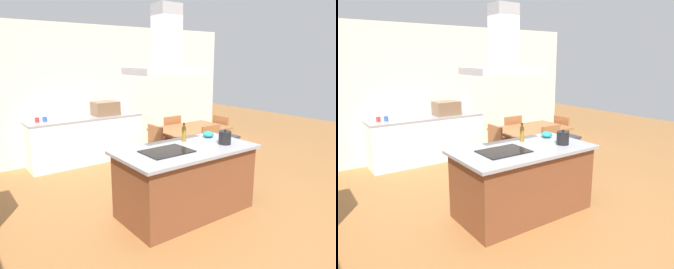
# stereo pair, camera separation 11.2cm
# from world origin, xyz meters

# --- Properties ---
(ground) EXTENTS (16.00, 16.00, 0.00)m
(ground) POSITION_xyz_m (0.00, 1.50, 0.00)
(ground) COLOR #936033
(wall_back) EXTENTS (7.20, 0.10, 2.70)m
(wall_back) POSITION_xyz_m (0.00, 3.25, 1.35)
(wall_back) COLOR beige
(wall_back) RESTS_ON ground
(kitchen_island) EXTENTS (1.82, 0.99, 0.90)m
(kitchen_island) POSITION_xyz_m (0.00, 0.00, 0.45)
(kitchen_island) COLOR brown
(kitchen_island) RESTS_ON ground
(cooktop) EXTENTS (0.60, 0.44, 0.01)m
(cooktop) POSITION_xyz_m (-0.31, 0.00, 0.91)
(cooktop) COLOR black
(cooktop) RESTS_ON kitchen_island
(tea_kettle) EXTENTS (0.22, 0.17, 0.20)m
(tea_kettle) POSITION_xyz_m (0.55, -0.17, 0.99)
(tea_kettle) COLOR black
(tea_kettle) RESTS_ON kitchen_island
(olive_oil_bottle) EXTENTS (0.06, 0.06, 0.26)m
(olive_oil_bottle) POSITION_xyz_m (0.20, 0.28, 1.01)
(olive_oil_bottle) COLOR olive
(olive_oil_bottle) RESTS_ON kitchen_island
(mixing_bowl) EXTENTS (0.16, 0.16, 0.09)m
(mixing_bowl) POSITION_xyz_m (0.63, 0.25, 0.94)
(mixing_bowl) COLOR teal
(mixing_bowl) RESTS_ON kitchen_island
(back_counter) EXTENTS (2.25, 0.62, 0.90)m
(back_counter) POSITION_xyz_m (-0.19, 2.88, 0.45)
(back_counter) COLOR white
(back_counter) RESTS_ON ground
(countertop_microwave) EXTENTS (0.50, 0.38, 0.28)m
(countertop_microwave) POSITION_xyz_m (0.25, 2.88, 1.04)
(countertop_microwave) COLOR brown
(countertop_microwave) RESTS_ON back_counter
(coffee_mug_red) EXTENTS (0.08, 0.08, 0.09)m
(coffee_mug_red) POSITION_xyz_m (-1.09, 2.93, 0.95)
(coffee_mug_red) COLOR red
(coffee_mug_red) RESTS_ON back_counter
(coffee_mug_blue) EXTENTS (0.08, 0.08, 0.09)m
(coffee_mug_blue) POSITION_xyz_m (-0.95, 2.91, 0.95)
(coffee_mug_blue) COLOR #2D56B2
(coffee_mug_blue) RESTS_ON back_counter
(dining_table) EXTENTS (1.40, 0.90, 0.75)m
(dining_table) POSITION_xyz_m (1.31, 1.44, 0.67)
(dining_table) COLOR #995B33
(dining_table) RESTS_ON ground
(chair_at_left_end) EXTENTS (0.42, 0.42, 0.89)m
(chair_at_left_end) POSITION_xyz_m (0.39, 1.44, 0.51)
(chair_at_left_end) COLOR #333338
(chair_at_left_end) RESTS_ON ground
(chair_at_right_end) EXTENTS (0.42, 0.42, 0.89)m
(chair_at_right_end) POSITION_xyz_m (2.22, 1.44, 0.51)
(chair_at_right_end) COLOR #333338
(chair_at_right_end) RESTS_ON ground
(chair_facing_island) EXTENTS (0.42, 0.42, 0.89)m
(chair_facing_island) POSITION_xyz_m (1.31, 0.78, 0.51)
(chair_facing_island) COLOR #333338
(chair_facing_island) RESTS_ON ground
(chair_facing_back_wall) EXTENTS (0.42, 0.42, 0.89)m
(chair_facing_back_wall) POSITION_xyz_m (1.31, 2.11, 0.51)
(chair_facing_back_wall) COLOR #333338
(chair_facing_back_wall) RESTS_ON ground
(range_hood) EXTENTS (0.90, 0.55, 0.78)m
(range_hood) POSITION_xyz_m (-0.31, 0.00, 2.10)
(range_hood) COLOR #ADADB2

